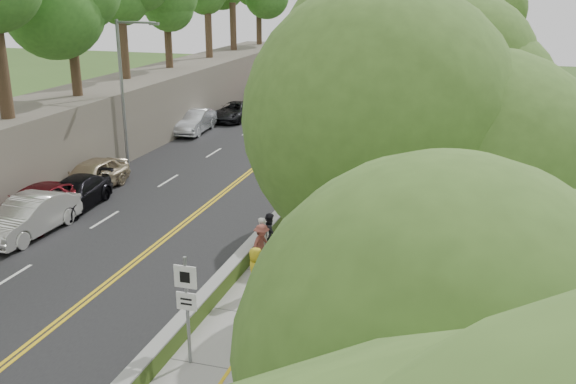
{
  "coord_description": "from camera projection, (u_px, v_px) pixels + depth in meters",
  "views": [
    {
      "loc": [
        7.91,
        -16.63,
        9.8
      ],
      "look_at": [
        0.5,
        8.0,
        1.4
      ],
      "focal_mm": 40.0,
      "sensor_mm": 36.0,
      "label": 1
    }
  ],
  "objects": [
    {
      "name": "painter_0",
      "position": [
        256.0,
        272.0,
        20.79
      ],
      "size": [
        0.59,
        0.85,
        1.67
      ],
      "primitive_type": "imported",
      "rotation": [
        0.0,
        0.0,
        1.64
      ],
      "color": "gold",
      "rests_on": "sidewalk"
    },
    {
      "name": "streetlight",
      "position": [
        125.0,
        84.0,
        34.52
      ],
      "size": [
        2.52,
        0.22,
        8.0
      ],
      "color": "gray",
      "rests_on": "ground"
    },
    {
      "name": "ground",
      "position": [
        200.0,
        307.0,
        20.35
      ],
      "size": [
        140.0,
        140.0,
        0.0
      ],
      "primitive_type": "plane",
      "color": "#33511E",
      "rests_on": "ground"
    },
    {
      "name": "car_2",
      "position": [
        36.0,
        206.0,
        27.25
      ],
      "size": [
        2.67,
        5.46,
        1.49
      ],
      "primitive_type": "imported",
      "rotation": [
        0.0,
        0.0,
        0.04
      ],
      "color": "#600D14",
      "rests_on": "road"
    },
    {
      "name": "car_7",
      "position": [
        264.0,
        98.0,
        52.33
      ],
      "size": [
        2.28,
        5.59,
        1.62
      ],
      "primitive_type": "imported",
      "rotation": [
        0.0,
        0.0,
        -0.0
      ],
      "color": "#A12E3A",
      "rests_on": "road"
    },
    {
      "name": "car_1",
      "position": [
        29.0,
        217.0,
        25.86
      ],
      "size": [
        1.79,
        4.83,
        1.58
      ],
      "primitive_type": "imported",
      "rotation": [
        0.0,
        0.0,
        -0.02
      ],
      "color": "silver",
      "rests_on": "road"
    },
    {
      "name": "car_6",
      "position": [
        235.0,
        111.0,
        47.68
      ],
      "size": [
        2.53,
        4.94,
        1.34
      ],
      "primitive_type": "imported",
      "rotation": [
        0.0,
        0.0,
        -0.07
      ],
      "color": "black",
      "rests_on": "road"
    },
    {
      "name": "signpost",
      "position": [
        187.0,
        299.0,
        16.71
      ],
      "size": [
        0.62,
        0.09,
        3.1
      ],
      "color": "gray",
      "rests_on": "sidewalk"
    },
    {
      "name": "sidewalk",
      "position": [
        364.0,
        181.0,
        33.3
      ],
      "size": [
        4.2,
        66.0,
        0.05
      ],
      "primitive_type": "cube",
      "color": "gray",
      "rests_on": "ground"
    },
    {
      "name": "chainlink_fence",
      "position": [
        406.0,
        166.0,
        32.42
      ],
      "size": [
        0.04,
        66.0,
        2.0
      ],
      "primitive_type": "cube",
      "color": "slate",
      "rests_on": "ground"
    },
    {
      "name": "painter_2",
      "position": [
        270.0,
        232.0,
        24.27
      ],
      "size": [
        0.77,
        0.88,
        1.52
      ],
      "primitive_type": "imported",
      "rotation": [
        0.0,
        0.0,
        1.88
      ],
      "color": "black",
      "rests_on": "sidewalk"
    },
    {
      "name": "painter_1",
      "position": [
        263.0,
        239.0,
        23.54
      ],
      "size": [
        0.52,
        0.67,
        1.62
      ],
      "primitive_type": "imported",
      "rotation": [
        0.0,
        0.0,
        1.33
      ],
      "color": "beige",
      "rests_on": "sidewalk"
    },
    {
      "name": "trees_fenceside",
      "position": [
        464.0,
        46.0,
        29.91
      ],
      "size": [
        7.0,
        66.0,
        14.0
      ],
      "primitive_type": null,
      "color": "#4F782C",
      "rests_on": "ground"
    },
    {
      "name": "rock_embankment",
      "position": [
        91.0,
        125.0,
        37.08
      ],
      "size": [
        5.0,
        66.0,
        4.0
      ],
      "primitive_type": "cube",
      "color": "#595147",
      "rests_on": "ground"
    },
    {
      "name": "car_5",
      "position": [
        194.0,
        121.0,
        43.68
      ],
      "size": [
        2.02,
        4.86,
        1.56
      ],
      "primitive_type": "imported",
      "rotation": [
        0.0,
        0.0,
        0.08
      ],
      "color": "silver",
      "rests_on": "road"
    },
    {
      "name": "painter_3",
      "position": [
        262.0,
        244.0,
        23.12
      ],
      "size": [
        0.81,
        1.11,
        1.54
      ],
      "primitive_type": "imported",
      "rotation": [
        0.0,
        0.0,
        1.31
      ],
      "color": "brown",
      "rests_on": "sidewalk"
    },
    {
      "name": "car_3",
      "position": [
        75.0,
        194.0,
        28.97
      ],
      "size": [
        2.28,
        4.83,
        1.36
      ],
      "primitive_type": "imported",
      "rotation": [
        0.0,
        0.0,
        0.08
      ],
      "color": "black",
      "rests_on": "road"
    },
    {
      "name": "person_far",
      "position": [
        407.0,
        130.0,
        40.86
      ],
      "size": [
        1.06,
        0.65,
        1.69
      ],
      "primitive_type": "imported",
      "rotation": [
        0.0,
        0.0,
        2.88
      ],
      "color": "black",
      "rests_on": "sidewalk"
    },
    {
      "name": "car_8",
      "position": [
        263.0,
        97.0,
        53.24
      ],
      "size": [
        2.12,
        4.39,
        1.45
      ],
      "primitive_type": "imported",
      "rotation": [
        0.0,
        0.0,
        -0.1
      ],
      "color": "#B6B7BB",
      "rests_on": "road"
    },
    {
      "name": "construction_barrel",
      "position": [
        378.0,
        166.0,
        34.27
      ],
      "size": [
        0.52,
        0.52,
        0.86
      ],
      "primitive_type": "cylinder",
      "color": "#C83400",
      "rests_on": "sidewalk"
    },
    {
      "name": "jersey_barrier",
      "position": [
        322.0,
        172.0,
        33.84
      ],
      "size": [
        0.42,
        66.0,
        0.6
      ],
      "primitive_type": "cube",
      "color": "#85D227",
      "rests_on": "ground"
    },
    {
      "name": "road",
      "position": [
        222.0,
        169.0,
        35.47
      ],
      "size": [
        11.2,
        66.0,
        0.04
      ],
      "primitive_type": "cube",
      "color": "black",
      "rests_on": "ground"
    },
    {
      "name": "concrete_block",
      "position": [
        343.0,
        292.0,
        20.37
      ],
      "size": [
        1.25,
        0.96,
        0.8
      ],
      "primitive_type": "cube",
      "rotation": [
        0.0,
        0.0,
        0.05
      ],
      "color": "gray",
      "rests_on": "sidewalk"
    },
    {
      "name": "car_4",
      "position": [
        92.0,
        176.0,
        31.32
      ],
      "size": [
        2.0,
        4.67,
        1.57
      ],
      "primitive_type": "imported",
      "rotation": [
        0.0,
        0.0,
        -0.03
      ],
      "color": "tan",
      "rests_on": "road"
    }
  ]
}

